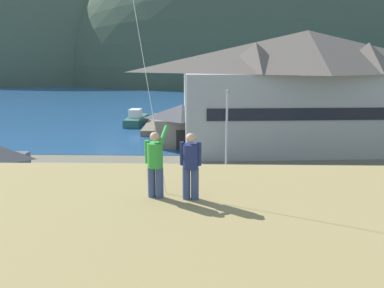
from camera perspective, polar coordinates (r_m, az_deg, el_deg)
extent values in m
plane|color=#66604C|center=(20.79, -0.36, -14.49)|extent=(600.00, 600.00, 0.00)
cube|color=gray|center=(25.31, 0.03, -9.14)|extent=(40.00, 20.00, 0.10)
cube|color=navy|center=(79.01, 1.13, 6.10)|extent=(360.00, 84.00, 0.03)
ellipsoid|color=#42513D|center=(146.35, -21.19, 8.45)|extent=(82.51, 52.22, 73.60)
ellipsoid|color=#3D4C38|center=(133.98, 11.46, 8.72)|extent=(146.04, 67.60, 88.48)
cube|color=#999E99|center=(41.17, 15.62, 4.54)|extent=(24.02, 10.31, 7.70)
cube|color=black|center=(37.03, 17.72, 4.10)|extent=(19.90, 1.49, 1.10)
pyramid|color=#60564C|center=(40.76, 16.13, 12.63)|extent=(25.49, 11.28, 3.90)
pyramid|color=#60564C|center=(37.95, 9.06, 12.11)|extent=(5.10, 5.10, 2.73)
pyramid|color=#60564C|center=(41.34, 23.85, 11.25)|extent=(5.10, 5.10, 2.73)
cube|color=#756B5B|center=(41.73, -1.38, 1.78)|extent=(5.46, 4.17, 2.88)
pyramid|color=#47474C|center=(41.36, -1.40, 4.71)|extent=(5.89, 4.59, 1.43)
cube|color=black|center=(39.80, -1.48, 0.58)|extent=(1.10, 0.08, 2.02)
cube|color=#70604C|center=(52.79, -4.57, 2.93)|extent=(3.20, 13.59, 0.70)
cube|color=#23564C|center=(54.37, -7.96, 3.25)|extent=(2.54, 6.55, 0.90)
cube|color=#33665B|center=(54.28, -7.98, 3.80)|extent=(2.46, 6.35, 0.16)
cube|color=silver|center=(53.73, -8.12, 4.38)|extent=(1.58, 2.03, 1.10)
cube|color=navy|center=(26.25, 0.02, -6.51)|extent=(4.21, 1.82, 0.80)
cube|color=navy|center=(26.00, 0.35, -4.96)|extent=(2.11, 1.61, 0.70)
cube|color=black|center=(26.01, 0.35, -5.03)|extent=(2.15, 1.64, 0.32)
cylinder|color=black|center=(27.32, -2.80, -6.62)|extent=(0.64, 0.22, 0.64)
cylinder|color=black|center=(25.60, -3.13, -8.00)|extent=(0.64, 0.22, 0.64)
cylinder|color=black|center=(27.24, 2.98, -6.68)|extent=(0.64, 0.22, 0.64)
cylinder|color=black|center=(25.52, 3.05, -8.08)|extent=(0.64, 0.22, 0.64)
cube|color=#9EA3A8|center=(20.69, -6.20, -12.18)|extent=(4.26, 1.95, 0.80)
cube|color=gray|center=(20.40, -6.68, -10.27)|extent=(2.15, 1.67, 0.70)
cube|color=black|center=(20.41, -6.68, -10.36)|extent=(2.20, 1.71, 0.32)
cylinder|color=black|center=(19.96, -2.41, -14.40)|extent=(0.65, 0.24, 0.64)
cylinder|color=black|center=(21.60, -2.24, -12.15)|extent=(0.65, 0.24, 0.64)
cylinder|color=black|center=(20.24, -10.41, -14.21)|extent=(0.65, 0.24, 0.64)
cylinder|color=black|center=(21.86, -9.57, -12.01)|extent=(0.65, 0.24, 0.64)
cube|color=silver|center=(23.01, 24.68, -10.68)|extent=(4.26, 1.94, 0.80)
cube|color=beige|center=(22.68, 24.51, -8.96)|extent=(2.15, 1.67, 0.70)
cube|color=black|center=(22.69, 24.50, -9.04)|extent=(2.19, 1.70, 0.32)
cylinder|color=black|center=(21.93, 22.04, -12.76)|extent=(0.65, 0.24, 0.64)
cylinder|color=black|center=(23.51, 20.63, -10.85)|extent=(0.65, 0.24, 0.64)
cube|color=#9EA3A8|center=(26.54, 15.59, -6.79)|extent=(4.31, 2.06, 0.80)
cube|color=gray|center=(26.27, 15.37, -5.25)|extent=(2.20, 1.73, 0.70)
cube|color=black|center=(26.28, 15.36, -5.33)|extent=(2.24, 1.76, 0.32)
cylinder|color=black|center=(26.12, 18.86, -8.29)|extent=(0.65, 0.26, 0.64)
cylinder|color=black|center=(27.79, 18.00, -6.92)|extent=(0.65, 0.26, 0.64)
cylinder|color=black|center=(25.61, 12.86, -8.33)|extent=(0.65, 0.26, 0.64)
cylinder|color=black|center=(27.31, 12.36, -6.93)|extent=(0.65, 0.26, 0.64)
cube|color=silver|center=(28.14, -16.95, -5.74)|extent=(4.30, 2.03, 0.80)
cube|color=beige|center=(27.86, -16.77, -4.29)|extent=(2.19, 1.72, 0.70)
cube|color=black|center=(27.87, -16.76, -4.36)|extent=(2.23, 1.75, 0.32)
cylinder|color=black|center=(29.58, -18.72, -5.76)|extent=(0.65, 0.26, 0.64)
cylinder|color=black|center=(28.01, -20.20, -6.94)|extent=(0.65, 0.26, 0.64)
cylinder|color=black|center=(28.62, -13.67, -6.06)|extent=(0.65, 0.26, 0.64)
cylinder|color=black|center=(26.99, -14.90, -7.31)|extent=(0.65, 0.26, 0.64)
cylinder|color=#ADADB2|center=(29.61, 4.96, 1.11)|extent=(0.16, 0.16, 6.81)
cube|color=#4C4C51|center=(29.46, 5.05, 7.56)|extent=(0.24, 0.70, 0.20)
cylinder|color=#384770|center=(10.48, -5.80, -5.40)|extent=(0.20, 0.20, 0.82)
cylinder|color=#384770|center=(10.41, -4.66, -5.51)|extent=(0.20, 0.20, 0.82)
cylinder|color=green|center=(10.24, -5.31, -1.58)|extent=(0.40, 0.40, 0.64)
sphere|color=tan|center=(10.12, -5.37, 1.05)|extent=(0.24, 0.24, 0.24)
cylinder|color=green|center=(10.23, -4.07, 1.31)|extent=(0.24, 0.56, 0.43)
cylinder|color=green|center=(10.30, -6.47, -1.12)|extent=(0.11, 0.11, 0.60)
cylinder|color=#384770|center=(10.28, -0.81, -5.70)|extent=(0.20, 0.20, 0.82)
cylinder|color=#384770|center=(10.26, 0.42, -5.74)|extent=(0.20, 0.20, 0.82)
cylinder|color=navy|center=(10.06, -0.20, -1.78)|extent=(0.40, 0.40, 0.64)
sphere|color=tan|center=(9.95, -0.20, 0.89)|extent=(0.24, 0.24, 0.24)
cylinder|color=navy|center=(10.07, -1.44, -1.36)|extent=(0.11, 0.11, 0.60)
cylinder|color=navy|center=(10.02, 1.05, -1.43)|extent=(0.11, 0.11, 0.60)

